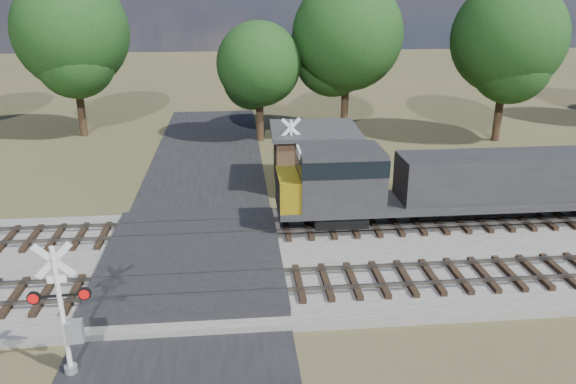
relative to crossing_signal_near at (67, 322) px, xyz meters
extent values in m
plane|color=#3F4324|center=(3.00, 5.96, -1.75)|extent=(160.00, 160.00, 0.00)
cube|color=gray|center=(13.00, 6.46, -1.60)|extent=(140.00, 10.00, 0.30)
cube|color=black|center=(3.00, 5.96, -1.71)|extent=(7.00, 60.00, 0.08)
cube|color=#262628|center=(3.00, 6.46, -1.44)|extent=(7.00, 9.00, 0.62)
cube|color=black|center=(5.00, 3.96, -1.36)|extent=(44.00, 2.60, 0.18)
cube|color=#615A53|center=(13.00, 3.24, -1.20)|extent=(140.00, 0.08, 0.15)
cube|color=#615A53|center=(13.00, 4.67, -1.20)|extent=(140.00, 0.08, 0.15)
cube|color=black|center=(5.00, 8.96, -1.36)|extent=(44.00, 2.60, 0.18)
cube|color=#615A53|center=(13.00, 8.24, -1.20)|extent=(140.00, 0.08, 0.15)
cube|color=#615A53|center=(13.00, 9.67, -1.20)|extent=(140.00, 0.08, 0.15)
cylinder|color=silver|center=(-0.09, -0.01, 0.29)|extent=(0.14, 0.14, 4.09)
cylinder|color=gray|center=(-0.09, -0.01, -1.60)|extent=(0.37, 0.37, 0.31)
cube|color=silver|center=(-0.09, -0.01, 1.93)|extent=(1.07, 0.12, 1.07)
cube|color=silver|center=(-0.09, -0.01, 1.93)|extent=(1.07, 0.12, 1.07)
cube|color=silver|center=(-0.09, -0.01, 1.37)|extent=(0.51, 0.07, 0.22)
cube|color=black|center=(-0.09, -0.01, 0.85)|extent=(1.64, 0.18, 0.06)
cylinder|color=red|center=(-0.75, -0.06, 0.85)|extent=(0.37, 0.13, 0.37)
cylinder|color=red|center=(0.58, 0.04, 0.85)|extent=(0.37, 0.13, 0.37)
cube|color=gray|center=(0.17, 0.01, -0.32)|extent=(0.48, 0.34, 0.66)
cylinder|color=silver|center=(7.77, 14.43, 0.28)|extent=(0.14, 0.14, 4.06)
cylinder|color=gray|center=(7.77, 14.43, -1.60)|extent=(0.37, 0.37, 0.30)
cube|color=silver|center=(7.77, 14.43, 1.90)|extent=(1.06, 0.17, 1.06)
cube|color=silver|center=(7.77, 14.43, 1.90)|extent=(1.06, 0.17, 1.06)
cube|color=silver|center=(7.77, 14.43, 1.34)|extent=(0.51, 0.09, 0.22)
cube|color=black|center=(7.77, 14.43, 0.84)|extent=(1.62, 0.25, 0.06)
cylinder|color=red|center=(8.42, 14.51, 0.84)|extent=(0.38, 0.14, 0.37)
cylinder|color=red|center=(7.11, 14.36, 0.84)|extent=(0.38, 0.14, 0.37)
cube|color=gray|center=(7.52, 14.40, -0.33)|extent=(0.49, 0.36, 0.66)
cube|color=#3F2E1B|center=(9.21, 15.76, -0.23)|extent=(4.50, 4.50, 3.05)
cube|color=#313033|center=(9.21, 15.76, 1.40)|extent=(4.96, 4.96, 0.22)
cylinder|color=black|center=(-6.45, 28.41, 1.14)|extent=(0.56, 0.56, 5.79)
sphere|color=black|center=(-6.45, 28.41, 5.77)|extent=(8.10, 8.10, 8.10)
cylinder|color=black|center=(6.67, 25.76, 0.36)|extent=(0.56, 0.56, 4.22)
sphere|color=black|center=(6.67, 25.76, 3.73)|extent=(5.91, 5.91, 5.91)
cylinder|color=black|center=(13.00, 26.52, 1.07)|extent=(0.56, 0.56, 5.64)
sphere|color=black|center=(13.00, 26.52, 5.58)|extent=(7.90, 7.90, 7.90)
cylinder|color=black|center=(23.72, 24.06, 1.03)|extent=(0.56, 0.56, 5.57)
sphere|color=black|center=(23.72, 24.06, 5.49)|extent=(7.80, 7.80, 7.80)
camera|label=1|loc=(4.86, -13.98, 8.81)|focal=35.00mm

